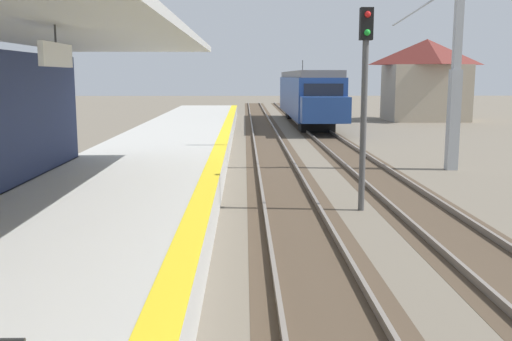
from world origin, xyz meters
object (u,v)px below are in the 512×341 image
approaching_train (308,95)px  catenary_pylon_far_side (448,74)px  rail_signal_post (364,88)px  distant_trackside_house (426,78)px

approaching_train → catenary_pylon_far_side: size_ratio=2.61×
approaching_train → rail_signal_post: bearing=-93.2°
approaching_train → catenary_pylon_far_side: bearing=-82.3°
approaching_train → catenary_pylon_far_side: 21.54m
rail_signal_post → catenary_pylon_far_side: 8.07m
catenary_pylon_far_side → rail_signal_post: bearing=-123.5°
approaching_train → catenary_pylon_far_side: catenary_pylon_far_side is taller
rail_signal_post → catenary_pylon_far_side: catenary_pylon_far_side is taller
rail_signal_post → catenary_pylon_far_side: bearing=56.5°
distant_trackside_house → approaching_train: bearing=-159.6°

